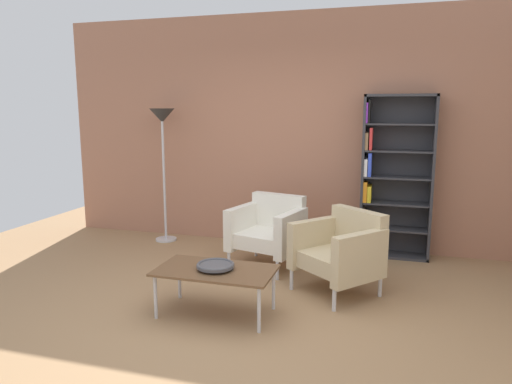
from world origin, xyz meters
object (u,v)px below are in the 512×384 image
(coffee_table_low, at_px, (216,273))
(bookshelf_tall, at_px, (392,179))
(floor_lamp_torchiere, at_px, (163,131))
(armchair_corner_red, at_px, (269,229))
(armchair_by_bookshelf, at_px, (341,250))
(decorative_bowl, at_px, (215,265))

(coffee_table_low, bearing_deg, bookshelf_tall, 56.86)
(coffee_table_low, bearing_deg, floor_lamp_torchiere, 126.93)
(bookshelf_tall, bearing_deg, armchair_corner_red, -149.10)
(coffee_table_low, relative_size, armchair_by_bookshelf, 1.05)
(decorative_bowl, distance_m, armchair_by_bookshelf, 1.26)
(coffee_table_low, distance_m, decorative_bowl, 0.07)
(coffee_table_low, bearing_deg, decorative_bowl, -45.00)
(bookshelf_tall, height_order, decorative_bowl, bookshelf_tall)
(armchair_by_bookshelf, relative_size, armchair_corner_red, 1.12)
(bookshelf_tall, bearing_deg, floor_lamp_torchiere, -176.81)
(bookshelf_tall, distance_m, coffee_table_low, 2.60)
(armchair_by_bookshelf, xyz_separation_m, armchair_corner_red, (-0.86, 0.56, 0.00))
(floor_lamp_torchiere, bearing_deg, bookshelf_tall, 3.19)
(decorative_bowl, bearing_deg, coffee_table_low, 135.00)
(decorative_bowl, xyz_separation_m, armchair_by_bookshelf, (0.96, 0.80, -0.02))
(bookshelf_tall, xyz_separation_m, floor_lamp_torchiere, (-2.87, -0.16, 0.53))
(bookshelf_tall, height_order, armchair_by_bookshelf, bookshelf_tall)
(decorative_bowl, relative_size, armchair_by_bookshelf, 0.34)
(bookshelf_tall, relative_size, decorative_bowl, 5.94)
(floor_lamp_torchiere, bearing_deg, armchair_by_bookshelf, -25.46)
(floor_lamp_torchiere, bearing_deg, armchair_corner_red, -20.95)
(bookshelf_tall, relative_size, armchair_by_bookshelf, 2.00)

